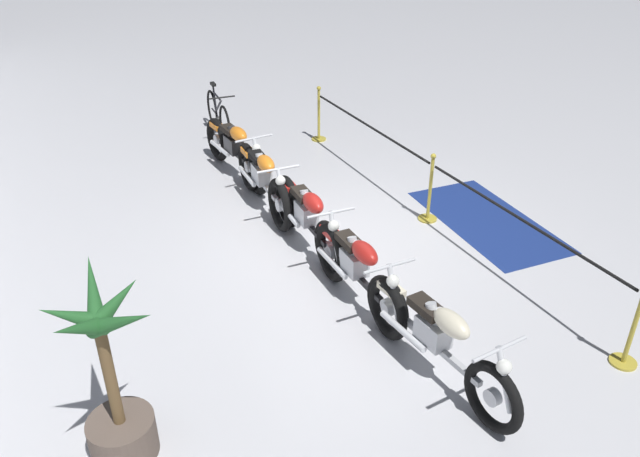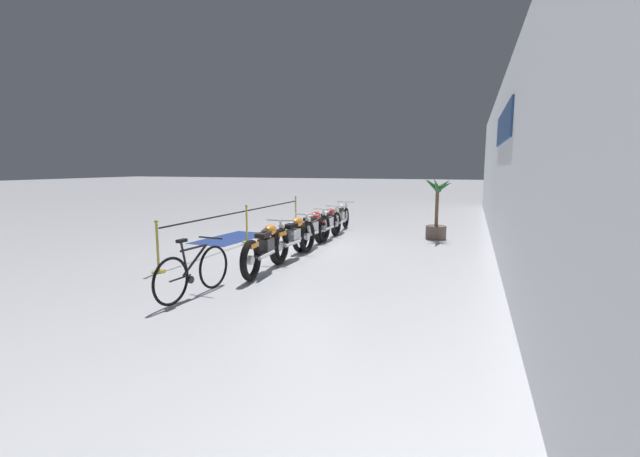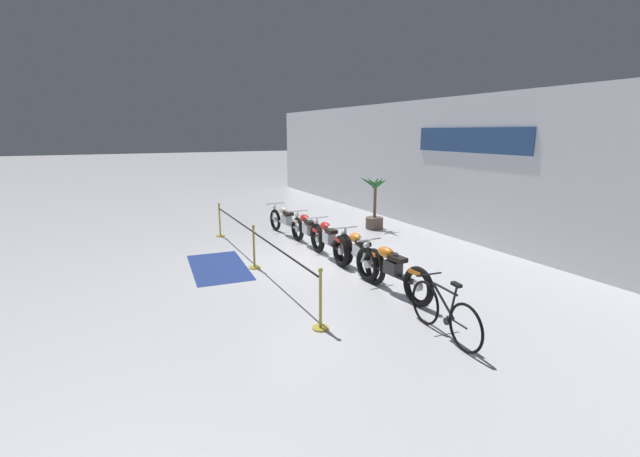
# 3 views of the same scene
# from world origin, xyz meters

# --- Properties ---
(ground_plane) EXTENTS (120.00, 120.00, 0.00)m
(ground_plane) POSITION_xyz_m (0.00, 0.00, 0.00)
(ground_plane) COLOR silver
(back_wall) EXTENTS (28.00, 0.29, 4.20)m
(back_wall) POSITION_xyz_m (0.00, 5.12, 2.10)
(back_wall) COLOR white
(back_wall) RESTS_ON ground
(motorcycle_cream_0) EXTENTS (2.31, 0.62, 0.93)m
(motorcycle_cream_0) POSITION_xyz_m (-2.76, 0.46, 0.47)
(motorcycle_cream_0) COLOR black
(motorcycle_cream_0) RESTS_ON ground
(motorcycle_red_1) EXTENTS (2.15, 0.62, 0.93)m
(motorcycle_red_1) POSITION_xyz_m (-1.29, 0.54, 0.46)
(motorcycle_red_1) COLOR black
(motorcycle_red_1) RESTS_ON ground
(motorcycle_red_2) EXTENTS (2.28, 0.62, 0.96)m
(motorcycle_red_2) POSITION_xyz_m (0.02, 0.54, 0.47)
(motorcycle_red_2) COLOR black
(motorcycle_red_2) RESTS_ON ground
(motorcycle_orange_3) EXTENTS (2.23, 0.62, 0.97)m
(motorcycle_orange_3) POSITION_xyz_m (1.43, 0.60, 0.48)
(motorcycle_orange_3) COLOR black
(motorcycle_orange_3) RESTS_ON ground
(motorcycle_orange_4) EXTENTS (2.35, 0.62, 0.96)m
(motorcycle_orange_4) POSITION_xyz_m (2.74, 0.57, 0.47)
(motorcycle_orange_4) COLOR black
(motorcycle_orange_4) RESTS_ON ground
(bicycle) EXTENTS (1.77, 0.48, 0.98)m
(bicycle) POSITION_xyz_m (4.69, 0.21, 0.40)
(bicycle) COLOR black
(bicycle) RESTS_ON ground
(potted_palm_left_of_row) EXTENTS (1.08, 0.83, 1.82)m
(potted_palm_left_of_row) POSITION_xyz_m (-2.34, 3.48, 0.68)
(potted_palm_left_of_row) COLOR brown
(potted_palm_left_of_row) RESTS_ON ground
(stanchion_far_left) EXTENTS (7.17, 0.28, 1.05)m
(stanchion_far_left) POSITION_xyz_m (-1.23, -1.42, 0.69)
(stanchion_far_left) COLOR gold
(stanchion_far_left) RESTS_ON ground
(stanchion_mid_left) EXTENTS (0.28, 0.28, 1.05)m
(stanchion_mid_left) POSITION_xyz_m (-0.01, -1.42, 0.36)
(stanchion_mid_left) COLOR gold
(stanchion_mid_left) RESTS_ON ground
(stanchion_mid_right) EXTENTS (0.28, 0.28, 1.05)m
(stanchion_mid_right) POSITION_xyz_m (3.59, -1.42, 0.36)
(stanchion_mid_right) COLOR gold
(stanchion_mid_right) RESTS_ON ground
(floor_banner) EXTENTS (2.60, 1.45, 0.01)m
(floor_banner) POSITION_xyz_m (-0.45, -2.19, 0.00)
(floor_banner) COLOR navy
(floor_banner) RESTS_ON ground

